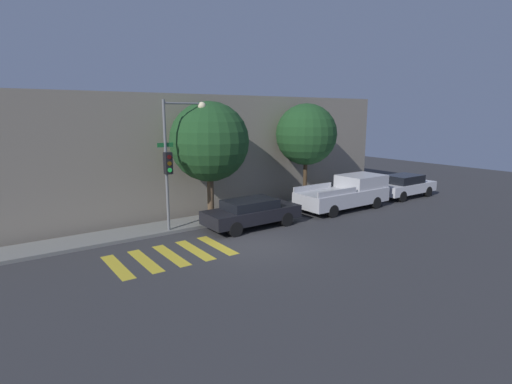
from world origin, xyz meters
name	(u,v)px	position (x,y,z in m)	size (l,w,h in m)	color
ground_plane	(253,245)	(0.00, 0.00, 0.00)	(60.00, 60.00, 0.00)	#333335
sidewalk	(203,221)	(0.00, 4.09, 0.07)	(26.00, 1.78, 0.14)	slate
building_row	(165,152)	(0.00, 8.38, 2.99)	(26.00, 6.00, 5.99)	gray
crosswalk	(171,255)	(-3.08, 0.80, 0.00)	(4.31, 2.60, 0.00)	gold
traffic_light_pole	(175,149)	(-1.59, 3.37, 3.59)	(2.28, 0.56, 5.63)	slate
sedan_near_corner	(251,212)	(1.41, 2.10, 0.70)	(4.46, 1.74, 1.29)	black
pickup_truck	(347,193)	(7.68, 2.10, 0.88)	(5.35, 2.04, 1.74)	#BCBCC1
sedan_middle	(404,185)	(12.82, 2.10, 0.73)	(4.23, 1.75, 1.39)	silver
tree_near_corner	(209,142)	(0.39, 4.03, 3.79)	(3.68, 3.68, 5.64)	brown
tree_midblock	(306,135)	(6.38, 4.03, 3.94)	(3.33, 3.33, 5.61)	#42301E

